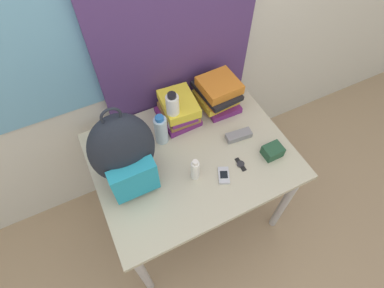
# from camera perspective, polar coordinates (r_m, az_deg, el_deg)

# --- Properties ---
(ground_plane) EXTENTS (12.00, 12.00, 0.00)m
(ground_plane) POSITION_cam_1_polar(r_m,az_deg,el_deg) (2.23, 5.11, -21.08)
(ground_plane) COLOR #9E8466
(wall_back) EXTENTS (6.00, 0.06, 2.50)m
(wall_back) POSITION_cam_1_polar(r_m,az_deg,el_deg) (1.65, -8.46, 21.06)
(wall_back) COLOR beige
(wall_back) RESTS_ON ground_plane
(curtain_blue) EXTENTS (0.92, 0.04, 2.50)m
(curtain_blue) POSITION_cam_1_polar(r_m,az_deg,el_deg) (1.65, -2.89, 21.47)
(curtain_blue) COLOR #4C336B
(curtain_blue) RESTS_ON ground_plane
(desk) EXTENTS (1.08, 0.84, 0.76)m
(desk) POSITION_cam_1_polar(r_m,az_deg,el_deg) (1.75, 0.00, -3.69)
(desk) COLOR #B7B299
(desk) RESTS_ON ground_plane
(backpack) EXTENTS (0.32, 0.27, 0.52)m
(backpack) POSITION_cam_1_polar(r_m,az_deg,el_deg) (1.45, -12.91, -1.61)
(backpack) COLOR #1E232D
(backpack) RESTS_ON desk
(book_stack_left) EXTENTS (0.22, 0.27, 0.16)m
(book_stack_left) POSITION_cam_1_polar(r_m,az_deg,el_deg) (1.77, -2.64, 6.58)
(book_stack_left) COLOR #6B2370
(book_stack_left) RESTS_ON desk
(book_stack_center) EXTENTS (0.23, 0.30, 0.20)m
(book_stack_center) POSITION_cam_1_polar(r_m,az_deg,el_deg) (1.84, 4.83, 9.62)
(book_stack_center) COLOR #6B2370
(book_stack_center) RESTS_ON desk
(water_bottle) EXTENTS (0.07, 0.07, 0.20)m
(water_bottle) POSITION_cam_1_polar(r_m,az_deg,el_deg) (1.66, -5.93, 2.72)
(water_bottle) COLOR silver
(water_bottle) RESTS_ON desk
(sports_bottle) EXTENTS (0.07, 0.07, 0.30)m
(sports_bottle) POSITION_cam_1_polar(r_m,az_deg,el_deg) (1.66, -3.60, 5.75)
(sports_bottle) COLOR white
(sports_bottle) RESTS_ON desk
(sunscreen_bottle) EXTENTS (0.04, 0.04, 0.15)m
(sunscreen_bottle) POSITION_cam_1_polar(r_m,az_deg,el_deg) (1.53, 0.60, -4.94)
(sunscreen_bottle) COLOR white
(sunscreen_bottle) RESTS_ON desk
(cell_phone) EXTENTS (0.09, 0.11, 0.02)m
(cell_phone) POSITION_cam_1_polar(r_m,az_deg,el_deg) (1.60, 6.06, -5.97)
(cell_phone) COLOR #B7BCC6
(cell_phone) RESTS_ON desk
(sunglasses_case) EXTENTS (0.15, 0.07, 0.04)m
(sunglasses_case) POSITION_cam_1_polar(r_m,az_deg,el_deg) (1.74, 8.87, 1.63)
(sunglasses_case) COLOR gray
(sunglasses_case) RESTS_ON desk
(camera_pouch) EXTENTS (0.10, 0.08, 0.06)m
(camera_pouch) POSITION_cam_1_polar(r_m,az_deg,el_deg) (1.70, 15.11, -1.31)
(camera_pouch) COLOR #234C33
(camera_pouch) RESTS_ON desk
(wristwatch) EXTENTS (0.04, 0.09, 0.01)m
(wristwatch) POSITION_cam_1_polar(r_m,az_deg,el_deg) (1.65, 9.25, -3.82)
(wristwatch) COLOR black
(wristwatch) RESTS_ON desk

